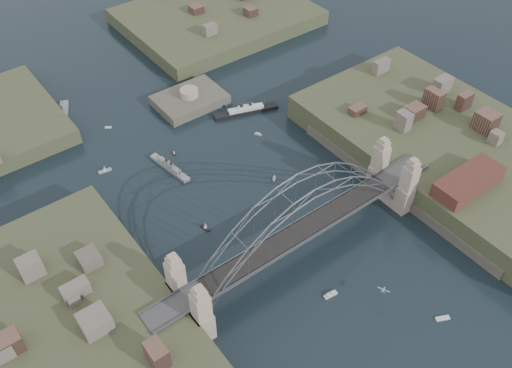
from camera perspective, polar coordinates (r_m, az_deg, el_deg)
The scene contains 19 objects.
ground at distance 137.88m, azimuth 4.55°, elevation -7.15°, with size 500.00×500.00×0.00m, color black.
bridge at distance 128.53m, azimuth 4.86°, elevation -3.71°, with size 84.00×13.80×24.60m.
shore_east at distance 169.75m, azimuth 19.49°, elevation 2.80°, with size 50.50×90.00×12.00m.
headland_ne at distance 230.55m, azimuth -4.05°, elevation 16.48°, with size 70.00×55.00×9.50m, color #41472B.
fort_island at distance 185.11m, azimuth -6.83°, elevation 8.22°, with size 22.00×16.00×9.40m.
wharf_shed at distance 150.62m, azimuth 21.17°, elevation 0.27°, with size 20.00×8.00×4.00m, color #592D26.
finger_pier at distance 149.70m, azimuth 23.29°, elevation -6.08°, with size 4.00×22.00×1.40m, color #474749.
naval_cruiser_near at distance 160.05m, azimuth -8.95°, elevation 1.72°, with size 4.46×15.74×4.68m.
naval_cruiser_far at distance 186.18m, azimuth -19.38°, elevation 6.50°, with size 10.02×17.34×6.09m.
ocean_liner at distance 179.03m, azimuth -1.04°, elevation 7.61°, with size 21.07×9.43×5.21m.
aeroplane at distance 128.27m, azimuth 13.08°, elevation -10.68°, with size 1.63×2.75×0.42m.
small_boat_a at distance 142.67m, azimuth -5.27°, elevation -4.40°, with size 1.38×2.85×2.38m.
small_boat_b at distance 154.80m, azimuth 1.89°, elevation 0.72°, with size 1.75×1.74×2.38m.
small_boat_c at distance 130.92m, azimuth 7.75°, elevation -11.30°, with size 3.48×1.49×1.43m.
small_boat_d at distance 170.26m, azimuth 0.20°, elevation 5.18°, with size 1.93×2.46×1.43m.
small_boat_e at distance 163.35m, azimuth -15.42°, elevation 1.43°, with size 3.99×1.86×2.38m.
small_boat_f at distance 165.15m, azimuth -8.50°, elevation 3.17°, with size 0.93×1.56×1.43m.
small_boat_g at distance 133.17m, azimuth 18.79°, elevation -13.06°, with size 3.36×2.35×0.45m.
small_boat_h at distance 179.22m, azimuth -15.08°, elevation 5.68°, with size 2.07×1.77×0.45m.
Camera 1 is at (-60.53, -62.05, 107.22)m, focal length 38.55 mm.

